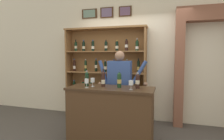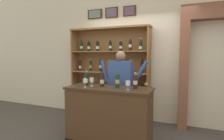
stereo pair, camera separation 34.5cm
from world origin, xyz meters
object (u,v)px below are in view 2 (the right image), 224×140
Objects in this scene: tasting_bottle_rosso at (86,79)px; wine_glass_center at (128,83)px; tasting_counter at (109,115)px; tasting_bottle_grappa at (102,79)px; tasting_bottle_riserva at (135,81)px; wine_glass_left at (85,81)px; shopkeeper at (121,82)px; tasting_bottle_brunello at (117,80)px; wine_shelf at (110,71)px; wine_glass_spare at (92,80)px.

tasting_bottle_rosso is 0.84m from wine_glass_center.
tasting_bottle_grappa is at bearing 167.88° from tasting_counter.
wine_glass_left is (-0.84, -0.20, -0.02)m from tasting_bottle_riserva.
wine_glass_center is at bearing -14.44° from tasting_bottle_grappa.
tasting_counter is 9.89× the size of wine_glass_center.
tasting_bottle_grappa is at bearing -109.11° from shopkeeper.
wine_glass_center is (0.38, -0.10, 0.60)m from tasting_counter.
tasting_bottle_riserva is at bearing 3.51° from tasting_bottle_brunello.
wine_glass_center is (0.88, -1.32, -0.05)m from wine_shelf.
tasting_bottle_grappa reaches higher than wine_glass_left.
shopkeeper is at bearing 59.18° from wine_glass_left.
shopkeeper is 0.71m from tasting_bottle_rosso.
wine_glass_left is 1.05× the size of wine_glass_center.
wine_shelf reaches higher than tasting_bottle_rosso.
tasting_bottle_brunello is (0.60, 0.00, 0.01)m from tasting_bottle_rosso.
tasting_bottle_grappa is at bearing 11.95° from wine_glass_spare.
wine_glass_center is at bearing -60.93° from shopkeeper.
tasting_bottle_brunello is 0.56m from wine_glass_left.
wine_glass_center is (0.23, -0.13, -0.03)m from tasting_bottle_brunello.
tasting_counter is at bearing -171.36° from tasting_bottle_brunello.
tasting_bottle_rosso is 0.60m from tasting_bottle_brunello.
wine_glass_left is at bearing -176.19° from wine_glass_center.
wine_shelf is at bearing 95.33° from wine_glass_left.
wine_shelf reaches higher than tasting_bottle_riserva.
wine_shelf is 6.92× the size of tasting_bottle_grappa.
wine_glass_spare is at bearing -81.82° from wine_shelf.
tasting_counter is 9.61× the size of wine_glass_spare.
shopkeeper is 0.53m from tasting_bottle_brunello.
tasting_bottle_rosso reaches higher than tasting_counter.
tasting_bottle_grappa is at bearing -73.01° from wine_shelf.
tasting_bottle_grappa is 2.01× the size of wine_glass_left.
tasting_bottle_riserva is at bearing 60.59° from wine_glass_center.
wine_shelf is 7.84× the size of tasting_bottle_rosso.
wine_glass_left is at bearing -141.75° from tasting_bottle_grappa.
tasting_bottle_rosso reaches higher than wine_glass_left.
shopkeeper is at bearing 70.89° from tasting_bottle_grappa.
tasting_bottle_rosso is at bearing -177.58° from tasting_bottle_grappa.
wine_glass_center is at bearing -56.18° from wine_shelf.
tasting_bottle_brunello is 1.09× the size of tasting_bottle_riserva.
tasting_bottle_rosso reaches higher than wine_glass_center.
tasting_bottle_riserva is at bearing 3.64° from wine_glass_spare.
tasting_bottle_riserva is at bearing 1.03° from tasting_bottle_grappa.
tasting_bottle_grappa is (-0.17, -0.49, 0.12)m from shopkeeper.
wine_glass_left is at bearing -161.50° from tasting_bottle_brunello.
wine_glass_left is at bearing -84.67° from wine_shelf.
tasting_bottle_grappa reaches higher than tasting_bottle_brunello.
wine_glass_spare reaches higher than tasting_counter.
tasting_bottle_grappa is at bearing 178.42° from tasting_bottle_brunello.
wine_glass_spare is 1.03× the size of wine_glass_center.
shopkeeper is at bearing -52.26° from wine_shelf.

